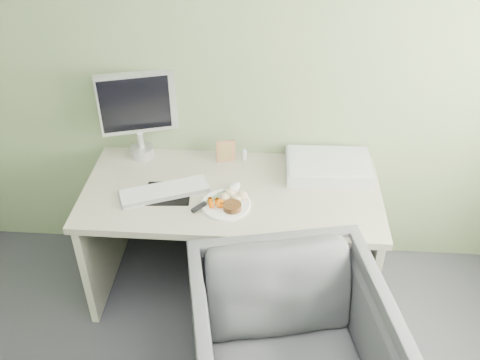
# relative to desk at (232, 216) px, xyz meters

# --- Properties ---
(wall_back) EXTENTS (3.50, 0.00, 3.50)m
(wall_back) POSITION_rel_desk_xyz_m (0.00, 0.38, 0.80)
(wall_back) COLOR gray
(wall_back) RESTS_ON floor
(desk) EXTENTS (1.60, 0.75, 0.73)m
(desk) POSITION_rel_desk_xyz_m (0.00, 0.00, 0.00)
(desk) COLOR #A69E8B
(desk) RESTS_ON floor
(plate) EXTENTS (0.26, 0.26, 0.01)m
(plate) POSITION_rel_desk_xyz_m (-0.02, -0.14, 0.19)
(plate) COLOR white
(plate) RESTS_ON desk
(steak) EXTENTS (0.12, 0.12, 0.03)m
(steak) POSITION_rel_desk_xyz_m (0.02, -0.18, 0.21)
(steak) COLOR black
(steak) RESTS_ON plate
(potato_pile) EXTENTS (0.11, 0.09, 0.06)m
(potato_pile) POSITION_rel_desk_xyz_m (0.02, -0.09, 0.23)
(potato_pile) COLOR #A57B50
(potato_pile) RESTS_ON plate
(carrot_heap) EXTENTS (0.08, 0.08, 0.04)m
(carrot_heap) POSITION_rel_desk_xyz_m (-0.07, -0.16, 0.22)
(carrot_heap) COLOR #D95C04
(carrot_heap) RESTS_ON plate
(steak_knife) EXTENTS (0.17, 0.20, 0.02)m
(steak_knife) POSITION_rel_desk_xyz_m (-0.13, -0.16, 0.21)
(steak_knife) COLOR silver
(steak_knife) RESTS_ON plate
(mousepad) EXTENTS (0.25, 0.22, 0.00)m
(mousepad) POSITION_rel_desk_xyz_m (-0.33, -0.06, 0.18)
(mousepad) COLOR black
(mousepad) RESTS_ON desk
(keyboard) EXTENTS (0.48, 0.31, 0.02)m
(keyboard) POSITION_rel_desk_xyz_m (-0.35, -0.06, 0.20)
(keyboard) COLOR white
(keyboard) RESTS_ON desk
(computer_mouse) EXTENTS (0.09, 0.11, 0.04)m
(computer_mouse) POSITION_rel_desk_xyz_m (0.01, -0.00, 0.20)
(computer_mouse) COLOR white
(computer_mouse) RESTS_ON desk
(photo_frame) EXTENTS (0.11, 0.04, 0.14)m
(photo_frame) POSITION_rel_desk_xyz_m (-0.06, 0.27, 0.25)
(photo_frame) COLOR brown
(photo_frame) RESTS_ON desk
(eyedrop_bottle) EXTENTS (0.03, 0.03, 0.08)m
(eyedrop_bottle) POSITION_rel_desk_xyz_m (0.05, 0.30, 0.22)
(eyedrop_bottle) COLOR white
(eyedrop_bottle) RESTS_ON desk
(scanner) EXTENTS (0.48, 0.33, 0.07)m
(scanner) POSITION_rel_desk_xyz_m (0.53, 0.20, 0.22)
(scanner) COLOR silver
(scanner) RESTS_ON desk
(monitor) EXTENTS (0.42, 0.17, 0.52)m
(monitor) POSITION_rel_desk_xyz_m (-0.55, 0.31, 0.47)
(monitor) COLOR silver
(monitor) RESTS_ON desk
(desk_chair) EXTENTS (1.00, 1.02, 0.78)m
(desk_chair) POSITION_rel_desk_xyz_m (0.32, -0.77, -0.16)
(desk_chair) COLOR #3B3C41
(desk_chair) RESTS_ON floor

